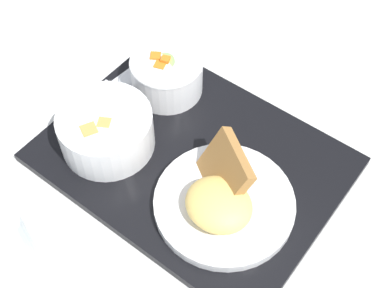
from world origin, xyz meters
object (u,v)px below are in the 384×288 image
at_px(knife, 102,91).
at_px(plate_main, 222,200).
at_px(bowl_soup, 106,128).
at_px(spoon, 123,86).
at_px(bowl_salad, 167,73).

bearing_deg(knife, plate_main, -96.39).
height_order(bowl_soup, spoon, bowl_soup).
bearing_deg(spoon, bowl_salad, -60.60).
height_order(bowl_salad, spoon, bowl_salad).
bearing_deg(spoon, plate_main, -114.77).
distance_m(bowl_soup, plate_main, 0.19).
bearing_deg(bowl_salad, plate_main, -26.02).
xyz_separation_m(plate_main, spoon, (-0.26, 0.05, -0.01)).
bearing_deg(spoon, bowl_soup, -155.80).
bearing_deg(bowl_soup, spoon, 127.46).
distance_m(knife, spoon, 0.03).
bearing_deg(knife, spoon, -29.15).
bearing_deg(bowl_soup, plate_main, 10.36).
xyz_separation_m(plate_main, knife, (-0.27, 0.02, -0.01)).
bearing_deg(plate_main, bowl_salad, 153.98).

